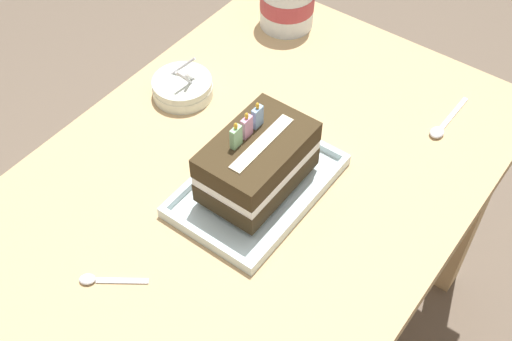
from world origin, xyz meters
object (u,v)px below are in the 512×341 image
foil_tray (257,187)px  bowl_stack (183,87)px  serving_spoon_near_tray (441,128)px  serving_spoon_by_bowls (97,280)px  ice_cream_tub (287,1)px  birthday_cake (257,161)px

foil_tray → bowl_stack: bowl_stack is taller
serving_spoon_near_tray → serving_spoon_by_bowls: bearing=155.7°
ice_cream_tub → serving_spoon_by_bowls: 0.79m
foil_tray → birthday_cake: (-0.00, 0.00, 0.07)m
serving_spoon_near_tray → serving_spoon_by_bowls: size_ratio=1.46×
birthday_cake → serving_spoon_by_bowls: 0.34m
bowl_stack → serving_spoon_near_tray: 0.54m
foil_tray → ice_cream_tub: 0.52m
bowl_stack → serving_spoon_near_tray: size_ratio=0.85×
ice_cream_tub → serving_spoon_near_tray: 0.47m
foil_tray → bowl_stack: (0.12, 0.28, 0.01)m
foil_tray → serving_spoon_by_bowls: 0.33m
birthday_cake → serving_spoon_by_bowls: bearing=163.3°
birthday_cake → foil_tray: bearing=-90.0°
foil_tray → birthday_cake: size_ratio=1.52×
bowl_stack → ice_cream_tub: bearing=-5.7°
foil_tray → serving_spoon_near_tray: foil_tray is taller
foil_tray → ice_cream_tub: bearing=28.9°
birthday_cake → ice_cream_tub: birthday_cake is taller
birthday_cake → ice_cream_tub: 0.52m
foil_tray → ice_cream_tub: size_ratio=2.42×
birthday_cake → bowl_stack: bearing=67.7°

